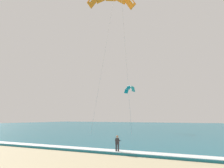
{
  "coord_description": "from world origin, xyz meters",
  "views": [
    {
      "loc": [
        12.03,
        -7.8,
        3.39
      ],
      "look_at": [
        -0.77,
        16.11,
        7.09
      ],
      "focal_mm": 38.87,
      "sensor_mm": 36.0,
      "label": 1
    }
  ],
  "objects_px": {
    "surfboard": "(117,154)",
    "kite_distant": "(130,88)",
    "kitesurfer": "(117,144)",
    "kite_primary": "(111,0)"
  },
  "relations": [
    {
      "from": "surfboard",
      "to": "kite_distant",
      "type": "height_order",
      "value": "kite_distant"
    },
    {
      "from": "kite_primary",
      "to": "kite_distant",
      "type": "bearing_deg",
      "value": 108.44
    },
    {
      "from": "surfboard",
      "to": "kite_distant",
      "type": "distance_m",
      "value": 34.94
    },
    {
      "from": "surfboard",
      "to": "kite_distant",
      "type": "relative_size",
      "value": 0.37
    },
    {
      "from": "surfboard",
      "to": "kite_primary",
      "type": "relative_size",
      "value": 0.08
    },
    {
      "from": "kitesurfer",
      "to": "kite_distant",
      "type": "bearing_deg",
      "value": 111.84
    },
    {
      "from": "surfboard",
      "to": "kitesurfer",
      "type": "distance_m",
      "value": 0.91
    },
    {
      "from": "kite_primary",
      "to": "kite_distant",
      "type": "relative_size",
      "value": 4.82
    },
    {
      "from": "kitesurfer",
      "to": "kite_primary",
      "type": "xyz_separation_m",
      "value": [
        -4.42,
        6.99,
        18.4
      ]
    },
    {
      "from": "kitesurfer",
      "to": "kite_primary",
      "type": "distance_m",
      "value": 20.17
    }
  ]
}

